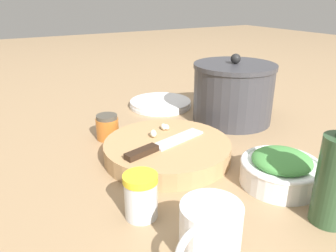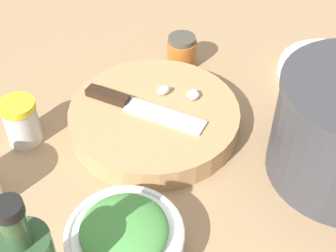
{
  "view_description": "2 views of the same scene",
  "coord_description": "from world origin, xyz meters",
  "px_view_note": "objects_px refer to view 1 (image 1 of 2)",
  "views": [
    {
      "loc": [
        0.59,
        -0.38,
        0.35
      ],
      "look_at": [
        0.0,
        -0.04,
        0.08
      ],
      "focal_mm": 35.0,
      "sensor_mm": 36.0,
      "label": 1
    },
    {
      "loc": [
        0.44,
        0.36,
        0.56
      ],
      "look_at": [
        0.03,
        0.0,
        0.04
      ],
      "focal_mm": 50.0,
      "sensor_mm": 36.0,
      "label": 2
    }
  ],
  "objects_px": {
    "honey_jar": "(107,127)",
    "stock_pot": "(233,93)",
    "oil_bottle": "(336,177)",
    "chef_knife": "(161,145)",
    "cutting_board": "(167,150)",
    "spice_jar": "(141,196)",
    "garlic_cloves": "(160,130)",
    "plate_stack": "(160,103)",
    "herb_bowl": "(281,169)",
    "coffee_mug": "(209,232)"
  },
  "relations": [
    {
      "from": "herb_bowl",
      "to": "garlic_cloves",
      "type": "bearing_deg",
      "value": -154.87
    },
    {
      "from": "cutting_board",
      "to": "coffee_mug",
      "type": "xyz_separation_m",
      "value": [
        0.29,
        -0.1,
        0.02
      ]
    },
    {
      "from": "chef_knife",
      "to": "oil_bottle",
      "type": "relative_size",
      "value": 1.03
    },
    {
      "from": "cutting_board",
      "to": "oil_bottle",
      "type": "bearing_deg",
      "value": 19.57
    },
    {
      "from": "herb_bowl",
      "to": "honey_jar",
      "type": "bearing_deg",
      "value": -150.44
    },
    {
      "from": "cutting_board",
      "to": "oil_bottle",
      "type": "distance_m",
      "value": 0.35
    },
    {
      "from": "cutting_board",
      "to": "herb_bowl",
      "type": "distance_m",
      "value": 0.25
    },
    {
      "from": "oil_bottle",
      "to": "stock_pot",
      "type": "height_order",
      "value": "oil_bottle"
    },
    {
      "from": "chef_knife",
      "to": "garlic_cloves",
      "type": "bearing_deg",
      "value": 138.47
    },
    {
      "from": "herb_bowl",
      "to": "cutting_board",
      "type": "bearing_deg",
      "value": -147.0
    },
    {
      "from": "herb_bowl",
      "to": "plate_stack",
      "type": "distance_m",
      "value": 0.54
    },
    {
      "from": "oil_bottle",
      "to": "chef_knife",
      "type": "bearing_deg",
      "value": -155.58
    },
    {
      "from": "herb_bowl",
      "to": "coffee_mug",
      "type": "height_order",
      "value": "coffee_mug"
    },
    {
      "from": "coffee_mug",
      "to": "plate_stack",
      "type": "relative_size",
      "value": 0.57
    },
    {
      "from": "cutting_board",
      "to": "spice_jar",
      "type": "distance_m",
      "value": 0.22
    },
    {
      "from": "spice_jar",
      "to": "honey_jar",
      "type": "height_order",
      "value": "spice_jar"
    },
    {
      "from": "garlic_cloves",
      "to": "plate_stack",
      "type": "relative_size",
      "value": 0.33
    },
    {
      "from": "chef_knife",
      "to": "plate_stack",
      "type": "relative_size",
      "value": 1.05
    },
    {
      "from": "garlic_cloves",
      "to": "honey_jar",
      "type": "height_order",
      "value": "honey_jar"
    },
    {
      "from": "garlic_cloves",
      "to": "herb_bowl",
      "type": "xyz_separation_m",
      "value": [
        0.26,
        0.12,
        -0.01
      ]
    },
    {
      "from": "garlic_cloves",
      "to": "spice_jar",
      "type": "distance_m",
      "value": 0.27
    },
    {
      "from": "garlic_cloves",
      "to": "plate_stack",
      "type": "distance_m",
      "value": 0.32
    },
    {
      "from": "herb_bowl",
      "to": "honey_jar",
      "type": "height_order",
      "value": "herb_bowl"
    },
    {
      "from": "coffee_mug",
      "to": "herb_bowl",
      "type": "bearing_deg",
      "value": 109.95
    },
    {
      "from": "stock_pot",
      "to": "garlic_cloves",
      "type": "bearing_deg",
      "value": -77.86
    },
    {
      "from": "garlic_cloves",
      "to": "honey_jar",
      "type": "xyz_separation_m",
      "value": [
        -0.12,
        -0.09,
        -0.02
      ]
    },
    {
      "from": "herb_bowl",
      "to": "honey_jar",
      "type": "xyz_separation_m",
      "value": [
        -0.38,
        -0.21,
        -0.0
      ]
    },
    {
      "from": "honey_jar",
      "to": "stock_pot",
      "type": "relative_size",
      "value": 0.28
    },
    {
      "from": "garlic_cloves",
      "to": "plate_stack",
      "type": "xyz_separation_m",
      "value": [
        -0.28,
        0.15,
        -0.04
      ]
    },
    {
      "from": "herb_bowl",
      "to": "honey_jar",
      "type": "relative_size",
      "value": 2.42
    },
    {
      "from": "spice_jar",
      "to": "plate_stack",
      "type": "relative_size",
      "value": 0.39
    },
    {
      "from": "chef_knife",
      "to": "plate_stack",
      "type": "bearing_deg",
      "value": 136.91
    },
    {
      "from": "chef_knife",
      "to": "stock_pot",
      "type": "distance_m",
      "value": 0.34
    },
    {
      "from": "coffee_mug",
      "to": "plate_stack",
      "type": "distance_m",
      "value": 0.68
    },
    {
      "from": "coffee_mug",
      "to": "oil_bottle",
      "type": "bearing_deg",
      "value": 81.06
    },
    {
      "from": "herb_bowl",
      "to": "chef_knife",
      "type": "bearing_deg",
      "value": -140.12
    },
    {
      "from": "herb_bowl",
      "to": "spice_jar",
      "type": "bearing_deg",
      "value": -99.27
    },
    {
      "from": "chef_knife",
      "to": "herb_bowl",
      "type": "bearing_deg",
      "value": 25.36
    },
    {
      "from": "stock_pot",
      "to": "spice_jar",
      "type": "bearing_deg",
      "value": -57.25
    },
    {
      "from": "coffee_mug",
      "to": "spice_jar",
      "type": "bearing_deg",
      "value": -162.36
    },
    {
      "from": "spice_jar",
      "to": "stock_pot",
      "type": "distance_m",
      "value": 0.51
    },
    {
      "from": "coffee_mug",
      "to": "stock_pot",
      "type": "height_order",
      "value": "stock_pot"
    },
    {
      "from": "chef_knife",
      "to": "stock_pot",
      "type": "height_order",
      "value": "stock_pot"
    },
    {
      "from": "oil_bottle",
      "to": "stock_pot",
      "type": "bearing_deg",
      "value": 159.16
    },
    {
      "from": "cutting_board",
      "to": "coffee_mug",
      "type": "height_order",
      "value": "coffee_mug"
    },
    {
      "from": "honey_jar",
      "to": "stock_pot",
      "type": "xyz_separation_m",
      "value": [
        0.06,
        0.36,
        0.05
      ]
    },
    {
      "from": "spice_jar",
      "to": "stock_pot",
      "type": "height_order",
      "value": "stock_pot"
    },
    {
      "from": "honey_jar",
      "to": "oil_bottle",
      "type": "distance_m",
      "value": 0.54
    },
    {
      "from": "plate_stack",
      "to": "chef_knife",
      "type": "bearing_deg",
      "value": -28.57
    },
    {
      "from": "garlic_cloves",
      "to": "plate_stack",
      "type": "height_order",
      "value": "garlic_cloves"
    }
  ]
}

